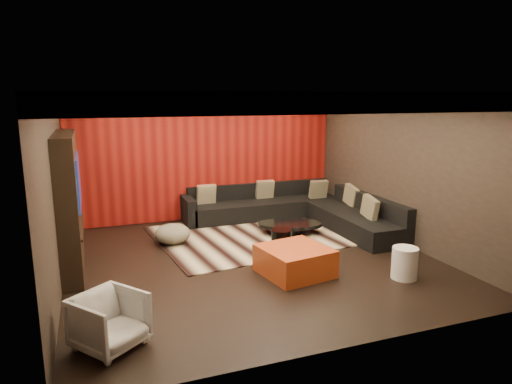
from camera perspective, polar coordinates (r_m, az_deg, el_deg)
name	(u,v)px	position (r m, az deg, el deg)	size (l,w,h in m)	color
floor	(252,260)	(7.93, -0.54, -8.52)	(6.00, 6.00, 0.02)	black
ceiling	(251,93)	(7.43, -0.58, 12.32)	(6.00, 6.00, 0.02)	silver
wall_back	(207,157)	(10.40, -6.18, 4.34)	(6.00, 0.02, 2.80)	black
wall_left	(54,193)	(7.14, -23.93, -0.08)	(0.02, 6.00, 2.80)	black
wall_right	(402,170)	(9.01, 17.79, 2.67)	(0.02, 6.00, 2.80)	black
red_feature_wall	(207,157)	(10.36, -6.13, 4.32)	(5.98, 0.05, 2.78)	#6B0C0A
soffit_back	(209,99)	(10.01, -5.90, 11.47)	(6.00, 0.60, 0.22)	silver
soffit_front	(338,103)	(4.97, 10.17, 10.95)	(6.00, 0.60, 0.22)	silver
soffit_left	(70,101)	(7.00, -22.26, 10.49)	(0.60, 4.80, 0.22)	silver
soffit_right	(393,100)	(8.72, 16.70, 10.98)	(0.60, 4.80, 0.22)	silver
cove_back	(213,104)	(9.68, -5.38, 10.93)	(4.80, 0.08, 0.04)	#FFD899
cove_front	(322,110)	(5.27, 8.25, 10.08)	(4.80, 0.08, 0.04)	#FFD899
cove_left	(96,107)	(7.00, -19.39, 9.96)	(0.08, 4.80, 0.04)	#FFD899
cove_right	(376,105)	(8.52, 14.80, 10.47)	(0.08, 4.80, 0.04)	#FFD899
tv_surround	(69,203)	(7.78, -22.33, -1.30)	(0.30, 2.00, 2.20)	black
tv_screen	(78,181)	(7.71, -21.35, 1.32)	(0.04, 1.30, 0.80)	black
tv_shelf	(82,227)	(7.87, -20.94, -4.05)	(0.04, 1.60, 0.04)	black
rug	(259,234)	(9.31, 0.33, -5.26)	(4.00, 3.00, 0.02)	#C0B08C
coffee_table	(290,228)	(9.32, 4.25, -4.50)	(1.31, 1.31, 0.22)	black
drum_stool	(281,241)	(8.13, 3.20, -6.18)	(0.36, 0.36, 0.43)	black
striped_pouf	(172,234)	(8.80, -10.40, -5.15)	(0.67, 0.67, 0.37)	beige
white_side_table	(405,263)	(7.44, 18.08, -8.44)	(0.39, 0.39, 0.49)	silver
orange_ottoman	(295,261)	(7.28, 4.87, -8.56)	(0.98, 0.98, 0.44)	#8C4112
armchair	(110,321)	(5.49, -17.83, -15.12)	(0.67, 0.69, 0.63)	silver
sectional_sofa	(297,211)	(10.13, 5.14, -2.39)	(3.65, 3.50, 0.75)	black
throw_pillows	(300,195)	(10.11, 5.54, -0.35)	(3.21, 2.73, 0.50)	beige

